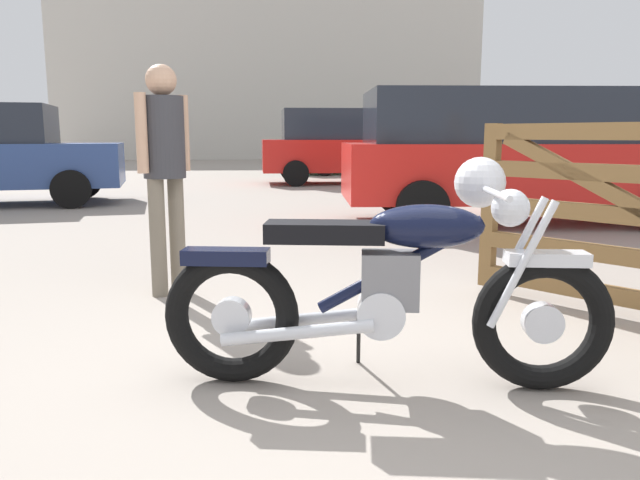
{
  "coord_description": "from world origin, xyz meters",
  "views": [
    {
      "loc": [
        -0.59,
        -2.7,
        1.17
      ],
      "look_at": [
        -0.17,
        0.73,
        0.57
      ],
      "focal_mm": 34.3,
      "sensor_mm": 36.0,
      "label": 1
    }
  ],
  "objects_px": {
    "bystander": "(164,156)",
    "red_hatchback_near": "(514,152)",
    "vintage_motorcycle": "(397,282)",
    "dark_sedan_left": "(339,146)",
    "pale_sedan_back": "(353,143)"
  },
  "relations": [
    {
      "from": "bystander",
      "to": "red_hatchback_near",
      "type": "distance_m",
      "value": 5.26
    },
    {
      "from": "vintage_motorcycle",
      "to": "dark_sedan_left",
      "type": "bearing_deg",
      "value": 93.12
    },
    {
      "from": "red_hatchback_near",
      "to": "pale_sedan_back",
      "type": "height_order",
      "value": "pale_sedan_back"
    },
    {
      "from": "vintage_motorcycle",
      "to": "pale_sedan_back",
      "type": "height_order",
      "value": "pale_sedan_back"
    },
    {
      "from": "pale_sedan_back",
      "to": "dark_sedan_left",
      "type": "bearing_deg",
      "value": -111.81
    },
    {
      "from": "red_hatchback_near",
      "to": "pale_sedan_back",
      "type": "bearing_deg",
      "value": 96.53
    },
    {
      "from": "pale_sedan_back",
      "to": "red_hatchback_near",
      "type": "bearing_deg",
      "value": -95.25
    },
    {
      "from": "bystander",
      "to": "pale_sedan_back",
      "type": "height_order",
      "value": "pale_sedan_back"
    },
    {
      "from": "dark_sedan_left",
      "to": "pale_sedan_back",
      "type": "relative_size",
      "value": 0.97
    },
    {
      "from": "red_hatchback_near",
      "to": "dark_sedan_left",
      "type": "xyz_separation_m",
      "value": [
        -1.27,
        7.03,
        -0.02
      ]
    },
    {
      "from": "bystander",
      "to": "pale_sedan_back",
      "type": "xyz_separation_m",
      "value": [
        3.85,
        14.0,
        -0.1
      ]
    },
    {
      "from": "pale_sedan_back",
      "to": "bystander",
      "type": "bearing_deg",
      "value": -112.08
    },
    {
      "from": "red_hatchback_near",
      "to": "pale_sedan_back",
      "type": "distance_m",
      "value": 10.74
    },
    {
      "from": "vintage_motorcycle",
      "to": "dark_sedan_left",
      "type": "relative_size",
      "value": 0.53
    },
    {
      "from": "bystander",
      "to": "red_hatchback_near",
      "type": "xyz_separation_m",
      "value": [
        4.12,
        3.26,
        -0.08
      ]
    }
  ]
}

